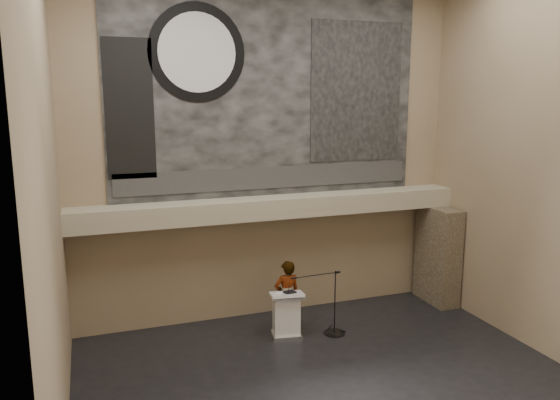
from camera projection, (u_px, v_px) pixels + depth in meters
name	position (u px, v px, depth m)	size (l,w,h in m)	color
floor	(333.00, 384.00, 10.98)	(10.00, 10.00, 0.00)	black
wall_back	(269.00, 154.00, 13.88)	(10.00, 0.02, 8.50)	#867455
wall_front	(484.00, 221.00, 6.48)	(10.00, 0.02, 8.50)	#867455
wall_left	(48.00, 191.00, 8.52)	(0.02, 8.00, 8.50)	#867455
wall_right	(546.00, 164.00, 11.83)	(0.02, 8.00, 8.50)	#867455
soffit	(275.00, 207.00, 13.75)	(10.00, 0.80, 0.50)	tan
sprinkler_left	(213.00, 223.00, 13.23)	(0.04, 0.04, 0.06)	#B2893D
sprinkler_right	(343.00, 213.00, 14.39)	(0.04, 0.04, 0.06)	#B2893D
banner	(270.00, 96.00, 13.57)	(8.00, 0.05, 5.00)	black
banner_text_strip	(270.00, 178.00, 13.92)	(7.76, 0.02, 0.55)	#2B2B2B
banner_clock_rim	(197.00, 53.00, 12.75)	(2.30, 2.30, 0.02)	black
banner_clock_face	(197.00, 53.00, 12.73)	(1.84, 1.84, 0.02)	silver
banner_building_print	(357.00, 92.00, 14.31)	(2.60, 0.02, 3.60)	black
banner_brick_print	(129.00, 109.00, 12.47)	(1.10, 0.02, 3.20)	black
stone_pier	(438.00, 255.00, 15.17)	(0.60, 1.40, 2.70)	#453A2A
lectern	(286.00, 315.00, 13.06)	(0.86, 0.67, 1.14)	silver
binder	(290.00, 292.00, 12.95)	(0.27, 0.22, 0.04)	black
papers	(281.00, 294.00, 12.85)	(0.22, 0.31, 0.01)	white
speaker_person	(287.00, 296.00, 13.33)	(0.65, 0.43, 1.79)	white
mic_stand	(333.00, 324.00, 13.26)	(1.40, 0.52, 1.59)	black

